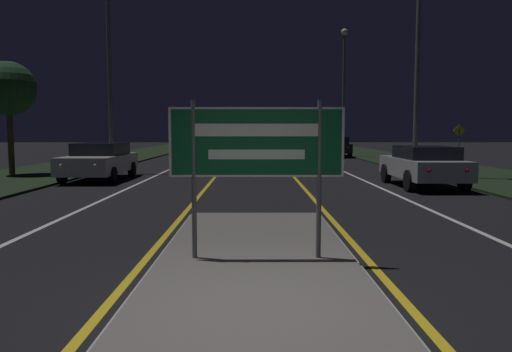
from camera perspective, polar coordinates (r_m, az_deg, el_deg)
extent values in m
plane|color=black|center=(5.31, 0.20, -15.68)|extent=(160.00, 160.00, 0.00)
cube|color=#999993|center=(7.18, 0.06, -9.88)|extent=(2.89, 7.92, 0.05)
cube|color=#66605B|center=(7.18, 0.06, -9.69)|extent=(2.77, 7.80, 0.10)
cube|color=black|center=(26.76, -20.99, 0.84)|extent=(5.00, 100.00, 0.08)
cube|color=black|center=(26.79, 20.59, 0.86)|extent=(5.00, 100.00, 0.08)
cube|color=gold|center=(30.06, -3.32, 1.54)|extent=(0.12, 70.00, 0.01)
cube|color=gold|center=(30.07, 2.91, 1.54)|extent=(0.12, 70.00, 0.01)
cube|color=silver|center=(30.31, -8.18, 1.52)|extent=(0.12, 70.00, 0.01)
cube|color=silver|center=(30.32, 7.76, 1.53)|extent=(0.12, 70.00, 0.01)
cube|color=silver|center=(30.86, -13.70, 1.49)|extent=(0.10, 70.00, 0.01)
cube|color=silver|center=(30.88, 13.28, 1.51)|extent=(0.10, 70.00, 0.01)
cylinder|color=#56565B|center=(7.02, -7.11, -0.44)|extent=(0.07, 0.07, 2.22)
cylinder|color=#56565B|center=(7.03, 7.22, -0.43)|extent=(0.07, 0.07, 2.22)
cube|color=#0F512D|center=(6.94, 0.06, 3.89)|extent=(2.43, 0.04, 0.97)
cube|color=white|center=(6.92, 0.06, 3.88)|extent=(2.43, 0.00, 0.97)
cube|color=#0F512D|center=(6.92, 0.06, 3.88)|extent=(2.36, 0.01, 0.91)
cube|color=white|center=(6.91, 0.06, 5.28)|extent=(1.70, 0.01, 0.17)
cube|color=white|center=(6.92, 0.06, 2.48)|extent=(1.34, 0.01, 0.14)
cylinder|color=#56565B|center=(23.55, -16.43, 13.00)|extent=(0.18, 0.18, 10.39)
cylinder|color=#56565B|center=(21.04, 18.00, 13.62)|extent=(0.18, 0.18, 10.16)
cylinder|color=#56565B|center=(36.97, 9.97, 8.96)|extent=(0.18, 0.18, 8.81)
sphere|color=beige|center=(37.55, 10.08, 15.90)|extent=(0.48, 0.48, 0.48)
cube|color=#B7B7BC|center=(17.84, 18.48, 0.92)|extent=(1.80, 4.48, 0.63)
cube|color=black|center=(17.55, 18.81, 2.56)|extent=(1.58, 2.33, 0.42)
sphere|color=red|center=(15.56, 19.16, 0.62)|extent=(0.14, 0.14, 0.14)
sphere|color=red|center=(15.96, 22.94, 0.60)|extent=(0.14, 0.14, 0.14)
cylinder|color=black|center=(18.94, 14.64, 0.30)|extent=(0.22, 0.69, 0.69)
cylinder|color=black|center=(19.45, 19.54, 0.29)|extent=(0.22, 0.69, 0.69)
cylinder|color=black|center=(16.28, 17.15, -0.53)|extent=(0.22, 0.69, 0.69)
cylinder|color=black|center=(16.88, 22.73, -0.51)|extent=(0.22, 0.69, 0.69)
cube|color=silver|center=(27.75, 5.29, 2.58)|extent=(1.84, 4.46, 0.63)
cube|color=black|center=(27.47, 5.35, 3.70)|extent=(1.62, 2.32, 0.47)
sphere|color=red|center=(25.50, 4.49, 2.54)|extent=(0.14, 0.14, 0.14)
sphere|color=red|center=(25.62, 7.04, 2.53)|extent=(0.14, 0.14, 0.14)
cylinder|color=black|center=(29.07, 3.29, 2.08)|extent=(0.22, 0.68, 0.68)
cylinder|color=black|center=(29.24, 6.74, 2.07)|extent=(0.22, 0.68, 0.68)
cylinder|color=black|center=(26.32, 3.67, 1.76)|extent=(0.22, 0.68, 0.68)
cylinder|color=black|center=(26.50, 7.47, 1.75)|extent=(0.22, 0.68, 0.68)
cube|color=black|center=(37.16, 9.00, 3.20)|extent=(1.75, 4.51, 0.64)
cube|color=black|center=(36.88, 9.08, 4.06)|extent=(1.54, 2.34, 0.48)
sphere|color=red|center=(34.87, 8.71, 3.22)|extent=(0.14, 0.14, 0.14)
sphere|color=red|center=(35.05, 10.47, 3.20)|extent=(0.14, 0.14, 0.14)
cylinder|color=black|center=(38.43, 7.43, 2.81)|extent=(0.22, 0.70, 0.70)
cylinder|color=black|center=(38.69, 9.89, 2.79)|extent=(0.22, 0.70, 0.70)
cylinder|color=black|center=(35.66, 8.03, 2.62)|extent=(0.22, 0.70, 0.70)
cylinder|color=black|center=(35.94, 10.67, 2.60)|extent=(0.22, 0.70, 0.70)
cube|color=silver|center=(49.93, 6.14, 3.62)|extent=(1.75, 4.37, 0.55)
cube|color=black|center=(49.66, 6.18, 4.21)|extent=(1.54, 2.27, 0.49)
sphere|color=red|center=(47.72, 5.78, 3.64)|extent=(0.14, 0.14, 0.14)
sphere|color=red|center=(47.85, 7.08, 3.63)|extent=(0.14, 0.14, 0.14)
cylinder|color=black|center=(51.20, 5.04, 3.36)|extent=(0.22, 0.63, 0.63)
cylinder|color=black|center=(51.39, 6.90, 3.35)|extent=(0.22, 0.63, 0.63)
cylinder|color=black|center=(48.51, 5.33, 3.26)|extent=(0.22, 0.63, 0.63)
cylinder|color=black|center=(48.70, 7.30, 3.25)|extent=(0.22, 0.63, 0.63)
cube|color=silver|center=(20.32, -17.46, 1.37)|extent=(1.89, 4.71, 0.66)
cube|color=black|center=(20.57, -17.27, 2.99)|extent=(1.67, 2.45, 0.46)
sphere|color=white|center=(18.31, -21.38, 1.12)|extent=(0.14, 0.14, 0.14)
sphere|color=white|center=(17.92, -17.88, 1.15)|extent=(0.14, 0.14, 0.14)
cylinder|color=black|center=(19.27, -21.29, 0.08)|extent=(0.22, 0.61, 0.61)
cylinder|color=black|center=(18.69, -16.10, 0.08)|extent=(0.22, 0.61, 0.61)
cylinder|color=black|center=(22.01, -18.58, 0.75)|extent=(0.22, 0.61, 0.61)
cylinder|color=black|center=(21.51, -13.99, 0.77)|extent=(0.22, 0.61, 0.61)
cylinder|color=#56565B|center=(26.38, 22.14, 2.89)|extent=(0.06, 0.06, 1.90)
cube|color=yellow|center=(26.37, 22.20, 4.82)|extent=(0.60, 0.02, 0.60)
cylinder|color=#4C3823|center=(23.22, -26.24, 3.94)|extent=(0.24, 0.24, 3.07)
sphere|color=#1E4223|center=(23.29, -26.44, 8.96)|extent=(2.23, 2.23, 2.23)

